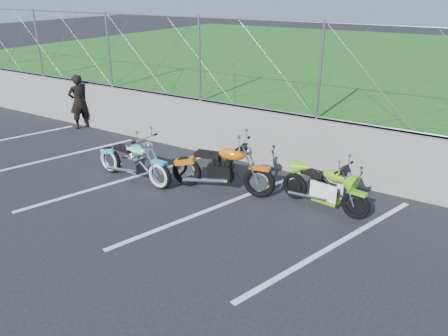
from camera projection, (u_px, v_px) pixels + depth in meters
The scene contains 9 objects.
ground at pixel (182, 231), 7.54m from camera, with size 90.00×90.00×0.00m, color black.
retaining_wall at pixel (273, 140), 10.03m from camera, with size 30.00×0.22×1.30m, color slate.
grass_field at pixel (380, 72), 17.86m from camera, with size 30.00×20.00×1.30m, color #1B5416.
chain_link_fence at pixel (276, 67), 9.39m from camera, with size 28.00×0.03×2.00m.
parking_lines at pixel (270, 225), 7.73m from camera, with size 18.29×4.31×0.01m.
cruiser_turquoise at pixel (134, 162), 9.35m from camera, with size 2.12×0.67×1.05m.
naked_orange at pixel (223, 170), 8.82m from camera, with size 2.22×0.75×1.11m.
sportbike_green at pixel (326, 189), 8.16m from camera, with size 1.81×0.64×0.94m.
person_standing at pixel (79, 102), 12.73m from camera, with size 0.58×0.38×1.59m, color black.
Camera 1 is at (4.07, -5.16, 3.92)m, focal length 35.00 mm.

